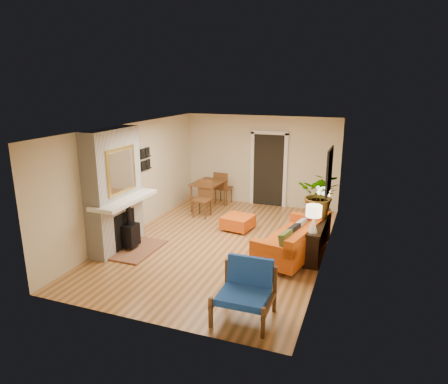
{
  "coord_description": "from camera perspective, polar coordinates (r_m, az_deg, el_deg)",
  "views": [
    {
      "loc": [
        2.99,
        -7.79,
        3.51
      ],
      "look_at": [
        0.0,
        0.2,
        1.15
      ],
      "focal_mm": 32.0,
      "sensor_mm": 36.0,
      "label": 1
    }
  ],
  "objects": [
    {
      "name": "console_table",
      "position": [
        8.62,
        13.18,
        -4.87
      ],
      "size": [
        0.34,
        1.85,
        0.72
      ],
      "color": "black",
      "rests_on": "ground"
    },
    {
      "name": "fireplace",
      "position": [
        8.73,
        -15.24,
        -0.17
      ],
      "size": [
        1.09,
        1.68,
        2.6
      ],
      "color": "white",
      "rests_on": "ground"
    },
    {
      "name": "sofa",
      "position": [
        8.41,
        10.32,
        -6.77
      ],
      "size": [
        1.33,
        2.24,
        0.83
      ],
      "color": "silver",
      "rests_on": "ground"
    },
    {
      "name": "ottoman",
      "position": [
        9.82,
        1.99,
        -4.26
      ],
      "size": [
        0.78,
        0.78,
        0.34
      ],
      "color": "silver",
      "rests_on": "ground"
    },
    {
      "name": "lamp_far",
      "position": [
        9.12,
        13.96,
        -0.57
      ],
      "size": [
        0.3,
        0.3,
        0.54
      ],
      "color": "white",
      "rests_on": "console_table"
    },
    {
      "name": "room_shell",
      "position": [
        10.94,
        7.46,
        3.35
      ],
      "size": [
        6.5,
        6.5,
        6.5
      ],
      "color": "#C6834C",
      "rests_on": "ground"
    },
    {
      "name": "lamp_near",
      "position": [
        7.77,
        12.67,
        -3.29
      ],
      "size": [
        0.3,
        0.3,
        0.54
      ],
      "color": "white",
      "rests_on": "console_table"
    },
    {
      "name": "houseplant",
      "position": [
        8.66,
        13.6,
        -0.35
      ],
      "size": [
        0.92,
        0.81,
        0.98
      ],
      "primitive_type": "imported",
      "rotation": [
        0.0,
        0.0,
        -0.05
      ],
      "color": "#1E5919",
      "rests_on": "console_table"
    },
    {
      "name": "blue_chair",
      "position": [
        6.28,
        3.18,
        -13.41
      ],
      "size": [
        0.86,
        0.85,
        0.89
      ],
      "color": "brown",
      "rests_on": "ground"
    },
    {
      "name": "dining_table",
      "position": [
        11.22,
        -1.89,
        0.63
      ],
      "size": [
        0.85,
        1.84,
        0.98
      ],
      "color": "brown",
      "rests_on": "ground"
    }
  ]
}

